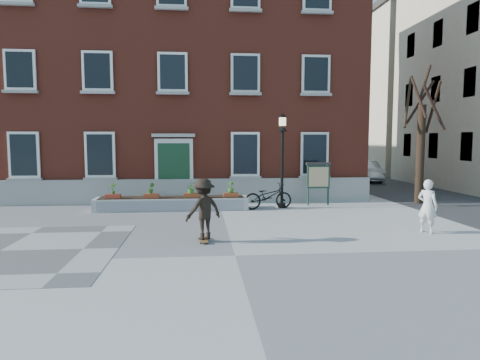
{
  "coord_description": "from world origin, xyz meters",
  "views": [
    {
      "loc": [
        -0.85,
        -10.32,
        2.87
      ],
      "look_at": [
        0.5,
        4.0,
        1.5
      ],
      "focal_mm": 32.0,
      "sensor_mm": 36.0,
      "label": 1
    }
  ],
  "objects": [
    {
      "name": "ground",
      "position": [
        0.0,
        0.0,
        0.0
      ],
      "size": [
        100.0,
        100.0,
        0.0
      ],
      "primitive_type": "plane",
      "color": "#9C9C9F",
      "rests_on": "ground"
    },
    {
      "name": "checker_patch",
      "position": [
        -6.0,
        1.0,
        0.01
      ],
      "size": [
        6.0,
        6.0,
        0.01
      ],
      "primitive_type": "cube",
      "color": "#505052",
      "rests_on": "ground"
    },
    {
      "name": "bicycle",
      "position": [
        1.95,
        6.98,
        0.53
      ],
      "size": [
        2.12,
        1.05,
        1.07
      ],
      "primitive_type": "imported",
      "rotation": [
        0.0,
        0.0,
        1.74
      ],
      "color": "black",
      "rests_on": "ground"
    },
    {
      "name": "parked_car",
      "position": [
        10.47,
        17.93,
        0.7
      ],
      "size": [
        1.89,
        4.39,
        1.41
      ],
      "primitive_type": "imported",
      "rotation": [
        0.0,
        0.0,
        -0.1
      ],
      "color": "silver",
      "rests_on": "ground"
    },
    {
      "name": "bystander",
      "position": [
        6.09,
        2.04,
        0.83
      ],
      "size": [
        0.68,
        0.72,
        1.66
      ],
      "primitive_type": "imported",
      "rotation": [
        0.0,
        0.0,
        2.21
      ],
      "color": "silver",
      "rests_on": "ground"
    },
    {
      "name": "brick_building",
      "position": [
        -2.0,
        13.98,
        6.3
      ],
      "size": [
        18.4,
        10.85,
        12.6
      ],
      "color": "maroon",
      "rests_on": "ground"
    },
    {
      "name": "planter_assembly",
      "position": [
        -1.99,
        7.18,
        0.31
      ],
      "size": [
        6.2,
        1.12,
        1.15
      ],
      "color": "#B9B8B4",
      "rests_on": "ground"
    },
    {
      "name": "bare_tree",
      "position": [
        9.01,
        8.01,
        2.79
      ],
      "size": [
        1.83,
        1.83,
        6.16
      ],
      "color": "black",
      "rests_on": "ground"
    },
    {
      "name": "side_street",
      "position": [
        17.99,
        19.78,
        7.02
      ],
      "size": [
        15.2,
        36.0,
        14.5
      ],
      "color": "#333336",
      "rests_on": "ground"
    },
    {
      "name": "lamp_post",
      "position": [
        2.57,
        7.23,
        2.54
      ],
      "size": [
        0.4,
        0.4,
        3.93
      ],
      "color": "black",
      "rests_on": "ground"
    },
    {
      "name": "notice_board",
      "position": [
        4.29,
        7.79,
        1.26
      ],
      "size": [
        1.1,
        0.16,
        1.87
      ],
      "color": "#1B3627",
      "rests_on": "ground"
    },
    {
      "name": "skateboarder",
      "position": [
        -0.75,
        1.55,
        0.93
      ],
      "size": [
        1.27,
        1.12,
        1.78
      ],
      "color": "brown",
      "rests_on": "ground"
    }
  ]
}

